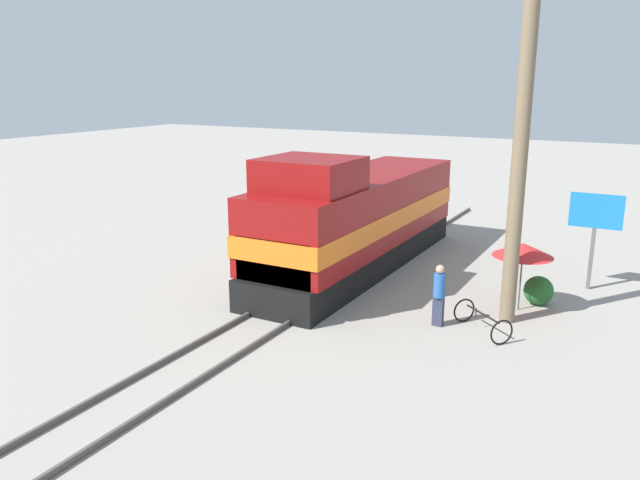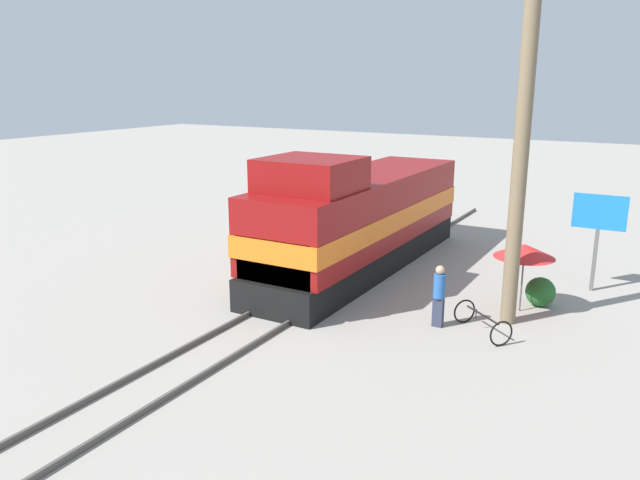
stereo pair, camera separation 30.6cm
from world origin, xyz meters
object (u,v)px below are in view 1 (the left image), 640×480
utility_pole (522,131)px  person_bystander (439,293)px  locomotive (355,220)px  bicycle (482,320)px  billboard_sign (595,219)px  vendor_umbrella (523,250)px

utility_pole → person_bystander: bearing=-141.8°
locomotive → bicycle: locomotive is taller
bicycle → locomotive: bearing=-82.6°
utility_pole → bicycle: (-0.43, -1.25, -5.22)m
utility_pole → locomotive: bearing=158.5°
billboard_sign → person_bystander: size_ratio=1.79×
person_bystander → bicycle: 1.42m
utility_pole → bicycle: bearing=-108.8°
vendor_umbrella → billboard_sign: size_ratio=0.65×
person_bystander → utility_pole: bearing=38.2°
person_bystander → vendor_umbrella: bearing=54.1°
vendor_umbrella → person_bystander: bearing=-125.9°
locomotive → vendor_umbrella: (6.30, -1.31, -0.00)m
locomotive → person_bystander: (4.51, -3.78, -0.92)m
utility_pole → billboard_sign: 5.64m
locomotive → person_bystander: bearing=-39.9°
utility_pole → billboard_sign: bearing=67.9°
locomotive → vendor_umbrella: 6.43m
utility_pole → person_bystander: size_ratio=6.02×
locomotive → bicycle: (5.78, -3.70, -1.56)m
locomotive → billboard_sign: 8.21m
locomotive → vendor_umbrella: size_ratio=5.83×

